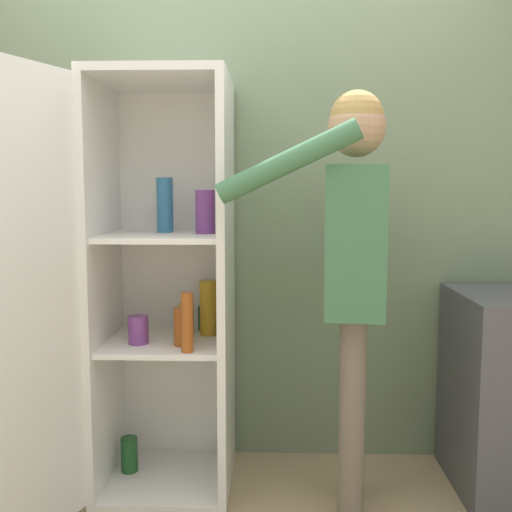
{
  "coord_description": "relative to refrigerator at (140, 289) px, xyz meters",
  "views": [
    {
      "loc": [
        0.2,
        -2.01,
        1.36
      ],
      "look_at": [
        0.12,
        0.63,
        1.06
      ],
      "focal_mm": 42.0,
      "sensor_mm": 36.0,
      "label": 1
    }
  ],
  "objects": [
    {
      "name": "wall_back",
      "position": [
        0.39,
        0.42,
        0.36
      ],
      "size": [
        7.0,
        0.06,
        2.55
      ],
      "color": "gray",
      "rests_on": "ground_plane"
    },
    {
      "name": "refrigerator",
      "position": [
        0.0,
        0.0,
        0.0
      ],
      "size": [
        0.86,
        1.13,
        1.85
      ],
      "color": "white",
      "rests_on": "ground_plane"
    },
    {
      "name": "person",
      "position": [
        0.91,
        -0.13,
        0.21
      ],
      "size": [
        0.69,
        0.55,
        1.75
      ],
      "color": "#726656",
      "rests_on": "ground_plane"
    }
  ]
}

